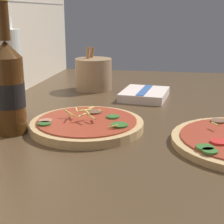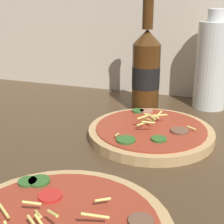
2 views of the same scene
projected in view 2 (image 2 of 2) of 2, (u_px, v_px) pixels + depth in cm
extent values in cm
cube|color=#4C3823|center=(118.00, 182.00, 54.49)|extent=(160.00, 90.00, 2.50)
cylinder|color=brown|center=(141.00, 221.00, 40.68)|extent=(3.12, 3.12, 0.40)
cylinder|color=#336628|center=(39.00, 181.00, 49.12)|extent=(3.13, 3.13, 0.40)
cylinder|color=red|center=(50.00, 196.00, 45.65)|extent=(3.24, 3.24, 0.40)
cylinder|color=#336628|center=(28.00, 182.00, 48.94)|extent=(2.72, 2.72, 0.40)
cylinder|color=#EADB6B|center=(4.00, 211.00, 40.89)|extent=(2.53, 1.86, 0.60)
cylinder|color=#EADB6B|center=(32.00, 222.00, 38.47)|extent=(2.09, 1.70, 0.45)
cylinder|color=#EADB6B|center=(95.00, 216.00, 38.90)|extent=(3.06, 2.00, 1.38)
cylinder|color=#EADB6B|center=(53.00, 213.00, 38.09)|extent=(1.96, 1.38, 0.76)
cylinder|color=#EADB6B|center=(103.00, 200.00, 43.12)|extent=(1.91, 1.38, 0.38)
cylinder|color=#EADB6B|center=(38.00, 214.00, 40.62)|extent=(1.86, 1.79, 0.92)
cylinder|color=#EADB6B|center=(32.00, 203.00, 41.70)|extent=(2.30, 1.20, 0.78)
cylinder|color=tan|center=(151.00, 133.00, 67.40)|extent=(24.49, 24.49, 1.83)
cylinder|color=#9E3823|center=(151.00, 128.00, 67.03)|extent=(21.55, 21.55, 0.30)
cylinder|color=#336628|center=(138.00, 111.00, 75.35)|extent=(2.63, 2.63, 0.40)
cylinder|color=#B7755B|center=(146.00, 111.00, 75.17)|extent=(2.86, 2.86, 0.40)
cylinder|color=brown|center=(180.00, 131.00, 64.95)|extent=(3.49, 3.49, 0.40)
cylinder|color=#336628|center=(159.00, 139.00, 61.45)|extent=(2.83, 2.83, 0.40)
cylinder|color=#336628|center=(126.00, 140.00, 61.09)|extent=(3.49, 3.49, 0.40)
cylinder|color=#EADB6B|center=(152.00, 116.00, 70.08)|extent=(3.06, 1.33, 1.27)
cylinder|color=#EADB6B|center=(191.00, 128.00, 65.32)|extent=(1.83, 1.18, 0.43)
cylinder|color=#EADB6B|center=(151.00, 117.00, 66.43)|extent=(2.29, 2.48, 0.48)
cylinder|color=#EADB6B|center=(158.00, 116.00, 69.96)|extent=(1.37, 3.04, 1.41)
cylinder|color=#EADB6B|center=(142.00, 124.00, 65.67)|extent=(1.69, 1.81, 0.59)
cylinder|color=#EADB6B|center=(143.00, 117.00, 66.23)|extent=(2.08, 1.78, 0.78)
cylinder|color=#EADB6B|center=(117.00, 135.00, 62.39)|extent=(0.47, 1.98, 0.82)
cylinder|color=#EADB6B|center=(148.00, 120.00, 67.09)|extent=(2.93, 2.27, 0.75)
cylinder|color=#EADB6B|center=(160.00, 115.00, 68.33)|extent=(2.94, 1.50, 0.46)
cylinder|color=#EADB6B|center=(148.00, 122.00, 63.62)|extent=(2.51, 1.55, 0.76)
cylinder|color=#47280F|center=(146.00, 78.00, 79.87)|extent=(6.41, 6.41, 15.82)
cone|color=#47280F|center=(147.00, 37.00, 76.58)|extent=(6.41, 6.41, 3.34)
cylinder|color=#47280F|center=(148.00, 12.00, 74.73)|extent=(2.43, 2.43, 7.41)
cylinder|color=black|center=(146.00, 77.00, 79.77)|extent=(6.47, 6.47, 5.06)
cylinder|color=silver|center=(212.00, 66.00, 81.43)|extent=(7.90, 7.90, 20.58)
cylinder|color=white|center=(218.00, 15.00, 77.41)|extent=(4.35, 4.35, 2.81)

